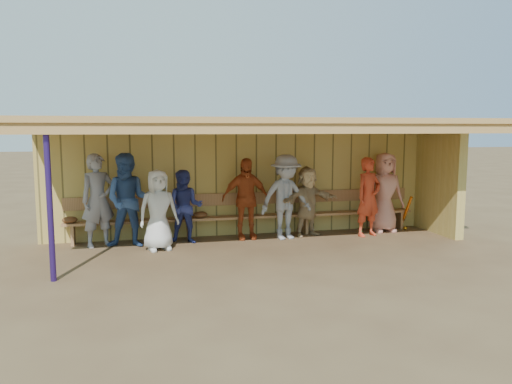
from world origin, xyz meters
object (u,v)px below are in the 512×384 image
(player_b, at_px, (158,210))
(player_extra, at_px, (129,200))
(player_a, at_px, (98,200))
(player_g, at_px, (368,197))
(player_e, at_px, (286,197))
(bench, at_px, (248,212))
(player_c, at_px, (185,207))
(player_d, at_px, (245,199))
(player_h, at_px, (385,192))
(player_f, at_px, (307,201))

(player_b, relative_size, player_extra, 0.84)
(player_a, xyz_separation_m, player_g, (5.60, -0.33, -0.07))
(player_e, height_order, bench, player_e)
(player_a, bearing_deg, player_b, -51.06)
(player_c, height_order, player_d, player_d)
(player_e, height_order, player_extra, player_extra)
(player_d, bearing_deg, player_b, -163.86)
(player_e, xyz_separation_m, player_h, (2.37, 0.20, 0.00))
(player_e, height_order, player_g, player_e)
(player_b, xyz_separation_m, player_f, (3.19, 0.57, -0.02))
(player_b, distance_m, player_extra, 0.69)
(player_e, xyz_separation_m, player_extra, (-3.19, 0.02, 0.03))
(player_e, bearing_deg, player_h, -6.35)
(player_c, height_order, player_g, player_g)
(player_b, distance_m, player_e, 2.67)
(player_d, height_order, bench, player_d)
(player_b, height_order, player_c, player_b)
(player_f, xyz_separation_m, player_g, (1.27, -0.33, 0.10))
(player_c, distance_m, player_f, 2.65)
(player_d, bearing_deg, player_c, -176.19)
(player_c, bearing_deg, player_a, -168.19)
(player_a, distance_m, player_g, 5.61)
(player_c, distance_m, player_extra, 1.12)
(player_e, distance_m, player_f, 0.60)
(player_f, relative_size, player_extra, 0.82)
(player_g, xyz_separation_m, player_h, (0.55, 0.33, 0.04))
(player_d, distance_m, player_extra, 2.38)
(player_a, height_order, player_g, player_a)
(player_f, bearing_deg, player_extra, 165.64)
(player_b, height_order, player_d, player_d)
(player_b, relative_size, player_f, 1.02)
(player_d, bearing_deg, player_h, -1.22)
(player_e, bearing_deg, player_extra, 168.36)
(player_c, relative_size, player_e, 0.84)
(player_c, bearing_deg, player_f, 18.06)
(player_h, bearing_deg, player_e, -174.47)
(player_a, distance_m, player_b, 1.28)
(player_a, relative_size, player_c, 1.23)
(bench, bearing_deg, player_b, -155.72)
(player_c, distance_m, player_e, 2.10)
(player_b, distance_m, player_f, 3.24)
(player_h, height_order, bench, player_h)
(player_a, relative_size, player_b, 1.19)
(player_b, relative_size, player_g, 0.91)
(player_d, relative_size, bench, 0.22)
(player_e, height_order, player_f, player_e)
(player_d, xyz_separation_m, player_g, (2.64, -0.33, -0.00))
(bench, bearing_deg, player_c, -163.29)
(player_c, distance_m, player_h, 4.47)
(player_b, bearing_deg, bench, 9.26)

